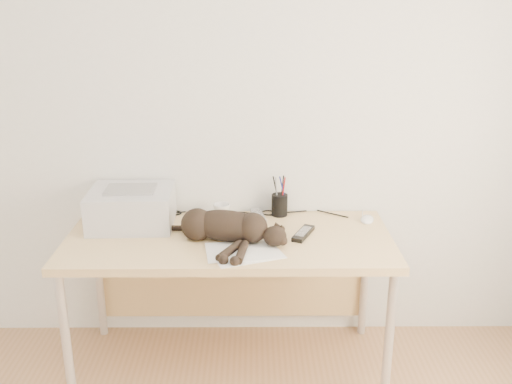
{
  "coord_description": "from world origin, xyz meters",
  "views": [
    {
      "loc": [
        0.12,
        -1.19,
        1.86
      ],
      "look_at": [
        0.13,
        1.34,
        0.99
      ],
      "focal_mm": 40.0,
      "sensor_mm": 36.0,
      "label": 1
    }
  ],
  "objects_px": {
    "desk": "(230,254)",
    "cat": "(222,227)",
    "pen_cup": "(280,204)",
    "mouse": "(367,217)",
    "mug": "(222,211)",
    "printer": "(132,207)"
  },
  "relations": [
    {
      "from": "desk",
      "to": "cat",
      "type": "xyz_separation_m",
      "value": [
        -0.03,
        -0.14,
        0.2
      ]
    },
    {
      "from": "pen_cup",
      "to": "mouse",
      "type": "height_order",
      "value": "pen_cup"
    },
    {
      "from": "mug",
      "to": "desk",
      "type": "bearing_deg",
      "value": -73.06
    },
    {
      "from": "printer",
      "to": "cat",
      "type": "xyz_separation_m",
      "value": [
        0.47,
        -0.21,
        -0.03
      ]
    },
    {
      "from": "cat",
      "to": "mouse",
      "type": "relative_size",
      "value": 5.85
    },
    {
      "from": "desk",
      "to": "mouse",
      "type": "height_order",
      "value": "mouse"
    },
    {
      "from": "printer",
      "to": "pen_cup",
      "type": "height_order",
      "value": "pen_cup"
    },
    {
      "from": "pen_cup",
      "to": "mouse",
      "type": "bearing_deg",
      "value": -10.26
    },
    {
      "from": "cat",
      "to": "mouse",
      "type": "bearing_deg",
      "value": 35.04
    },
    {
      "from": "cat",
      "to": "pen_cup",
      "type": "bearing_deg",
      "value": 65.58
    },
    {
      "from": "cat",
      "to": "mug",
      "type": "bearing_deg",
      "value": 109.57
    },
    {
      "from": "pen_cup",
      "to": "desk",
      "type": "bearing_deg",
      "value": -142.08
    },
    {
      "from": "desk",
      "to": "mug",
      "type": "distance_m",
      "value": 0.24
    },
    {
      "from": "printer",
      "to": "mug",
      "type": "bearing_deg",
      "value": 9.51
    },
    {
      "from": "cat",
      "to": "mug",
      "type": "relative_size",
      "value": 7.7
    },
    {
      "from": "desk",
      "to": "pen_cup",
      "type": "xyz_separation_m",
      "value": [
        0.26,
        0.2,
        0.19
      ]
    },
    {
      "from": "printer",
      "to": "mouse",
      "type": "xyz_separation_m",
      "value": [
        1.22,
        0.04,
        -0.08
      ]
    },
    {
      "from": "desk",
      "to": "pen_cup",
      "type": "distance_m",
      "value": 0.38
    },
    {
      "from": "cat",
      "to": "pen_cup",
      "type": "height_order",
      "value": "pen_cup"
    },
    {
      "from": "desk",
      "to": "printer",
      "type": "distance_m",
      "value": 0.56
    },
    {
      "from": "mouse",
      "to": "pen_cup",
      "type": "bearing_deg",
      "value": -174.12
    },
    {
      "from": "cat",
      "to": "mouse",
      "type": "xyz_separation_m",
      "value": [
        0.75,
        0.26,
        -0.05
      ]
    }
  ]
}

